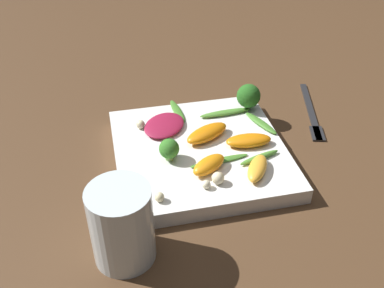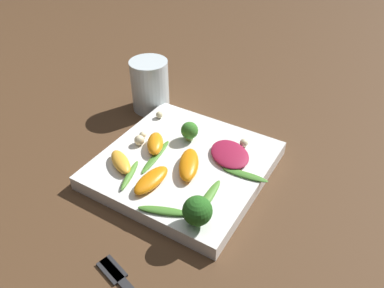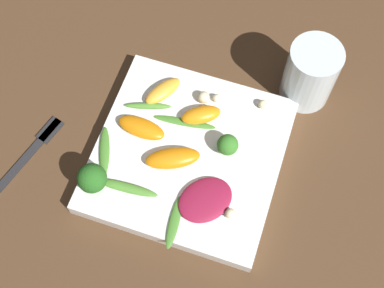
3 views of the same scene
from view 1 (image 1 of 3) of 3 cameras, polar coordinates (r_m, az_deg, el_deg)
ground_plane at (r=0.70m, az=0.96°, el=-1.96°), size 2.40×2.40×0.00m
plate at (r=0.69m, az=0.97°, el=-1.16°), size 0.26×0.26×0.02m
drinking_glass at (r=0.53m, az=-8.90°, el=-10.12°), size 0.08×0.08×0.10m
fork at (r=0.82m, az=15.06°, el=3.45°), size 0.07×0.18×0.01m
radicchio_leaf_0 at (r=0.72m, az=-3.55°, el=2.40°), size 0.09×0.10×0.01m
orange_segment_0 at (r=0.69m, az=7.20°, el=0.45°), size 0.07×0.03×0.02m
orange_segment_1 at (r=0.70m, az=1.92°, el=1.39°), size 0.08×0.06×0.02m
orange_segment_2 at (r=0.64m, az=8.30°, el=-3.07°), size 0.05×0.06×0.02m
orange_segment_3 at (r=0.63m, az=2.18°, el=-2.65°), size 0.06×0.05×0.02m
broccoli_floret_0 at (r=0.76m, az=7.19°, el=6.05°), size 0.04×0.04×0.05m
broccoli_floret_1 at (r=0.65m, az=-2.92°, el=-0.65°), size 0.03×0.03×0.03m
arugula_sprig_0 at (r=0.76m, az=-1.86°, el=4.18°), size 0.02×0.07×0.00m
arugula_sprig_1 at (r=0.74m, az=8.73°, el=2.65°), size 0.04×0.07×0.01m
arugula_sprig_2 at (r=0.66m, az=8.55°, el=-1.68°), size 0.07×0.03×0.01m
arugula_sprig_3 at (r=0.65m, az=3.50°, el=-2.13°), size 0.09×0.02×0.00m
arugula_sprig_4 at (r=0.76m, az=4.22°, el=3.98°), size 0.09×0.02×0.01m
macadamia_nut_0 at (r=0.62m, az=3.31°, el=-4.33°), size 0.02×0.02×0.02m
macadamia_nut_1 at (r=0.72m, az=-6.57°, el=2.49°), size 0.01×0.01×0.01m
macadamia_nut_2 at (r=0.59m, az=-4.16°, el=-6.73°), size 0.01×0.01×0.01m
macadamia_nut_3 at (r=0.61m, az=1.81°, el=-5.15°), size 0.01×0.01×0.01m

